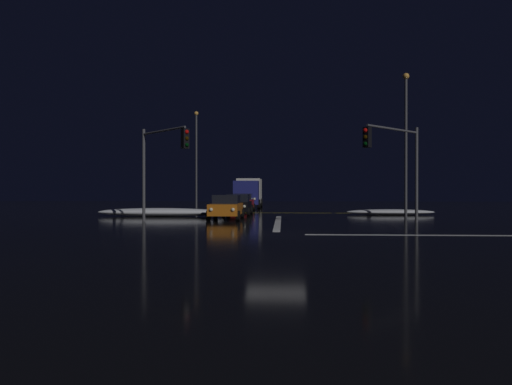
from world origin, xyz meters
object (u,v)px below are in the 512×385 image
sedan_black (238,204)px  streetlamp_right_near (406,135)px  sedan_red (243,202)px  sedan_orange (226,207)px  traffic_signal_nw (161,155)px  traffic_signal_ne (396,154)px  streetlamp_left_far (196,153)px  box_truck (249,192)px

sedan_black → streetlamp_right_near: bearing=-11.5°
sedan_red → streetlamp_right_near: bearing=-36.6°
sedan_orange → traffic_signal_nw: traffic_signal_nw is taller
streetlamp_right_near → traffic_signal_ne: bearing=-108.5°
traffic_signal_nw → streetlamp_left_far: size_ratio=0.55×
traffic_signal_nw → box_truck: bearing=81.8°
sedan_black → traffic_signal_ne: 13.58m
box_truck → traffic_signal_nw: size_ratio=1.50×
box_truck → streetlamp_left_far: (-5.45, -0.39, 4.04)m
sedan_red → box_truck: (-0.00, 7.48, 0.91)m
box_truck → streetlamp_left_far: 6.80m
sedan_black → streetlamp_right_near: size_ratio=0.44×
traffic_signal_ne → box_truck: bearing=112.8°
streetlamp_right_near → sedan_orange: bearing=-165.3°
sedan_orange → sedan_red: size_ratio=1.00×
streetlamp_left_far → traffic_signal_nw: bearing=-84.6°
sedan_black → streetlamp_left_far: 15.54m
box_truck → streetlamp_right_near: (12.02, -16.39, 3.96)m
sedan_red → sedan_black: bearing=-88.3°
traffic_signal_nw → sedan_red: bearing=78.0°
sedan_red → streetlamp_left_far: (-5.45, 7.08, 4.95)m
sedan_red → traffic_signal_nw: size_ratio=0.78×
traffic_signal_nw → sedan_black: bearing=68.8°
sedan_red → streetlamp_left_far: 10.22m
sedan_orange → sedan_black: (0.22, 5.56, 0.00)m
box_truck → streetlamp_left_far: streetlamp_left_far is taller
box_truck → traffic_signal_nw: (-3.31, -23.03, 2.14)m
sedan_orange → sedan_red: (0.02, 12.08, 0.00)m
sedan_red → streetlamp_left_far: bearing=127.6°
sedan_red → sedan_orange: bearing=-90.1°
traffic_signal_nw → streetlamp_right_near: (15.33, 6.63, 1.81)m
box_truck → streetlamp_right_near: 20.71m
sedan_orange → traffic_signal_ne: bearing=-20.2°
sedan_orange → streetlamp_right_near: size_ratio=0.44×
sedan_orange → traffic_signal_ne: traffic_signal_ne is taller
traffic_signal_nw → sedan_orange: bearing=46.5°
traffic_signal_nw → streetlamp_left_far: streetlamp_left_far is taller
streetlamp_left_far → streetlamp_right_near: bearing=-42.5°
traffic_signal_ne → traffic_signal_nw: traffic_signal_nw is taller
sedan_black → sedan_orange: bearing=-92.3°
traffic_signal_nw → traffic_signal_ne: bearing=-0.6°
sedan_black → sedan_red: bearing=91.7°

